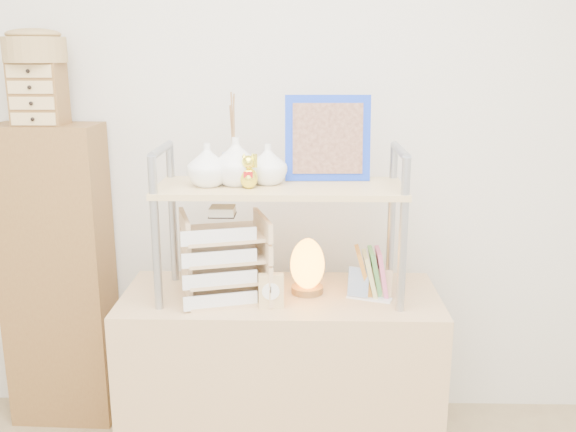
{
  "coord_description": "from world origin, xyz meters",
  "views": [
    {
      "loc": [
        0.08,
        -1.08,
        1.64
      ],
      "look_at": [
        0.03,
        1.2,
        1.06
      ],
      "focal_mm": 40.0,
      "sensor_mm": 36.0,
      "label": 1
    }
  ],
  "objects_px": {
    "salt_lamp": "(307,265)",
    "letter_tray": "(224,262)",
    "desk": "(281,383)",
    "cabinet": "(58,277)"
  },
  "relations": [
    {
      "from": "desk",
      "to": "letter_tray",
      "type": "bearing_deg",
      "value": -168.62
    },
    {
      "from": "desk",
      "to": "cabinet",
      "type": "xyz_separation_m",
      "value": [
        -1.0,
        0.37,
        0.3
      ]
    },
    {
      "from": "desk",
      "to": "letter_tray",
      "type": "height_order",
      "value": "letter_tray"
    },
    {
      "from": "cabinet",
      "to": "letter_tray",
      "type": "xyz_separation_m",
      "value": [
        0.79,
        -0.41,
        0.22
      ]
    },
    {
      "from": "cabinet",
      "to": "salt_lamp",
      "type": "relative_size",
      "value": 6.3
    },
    {
      "from": "desk",
      "to": "salt_lamp",
      "type": "bearing_deg",
      "value": 8.94
    },
    {
      "from": "salt_lamp",
      "to": "cabinet",
      "type": "bearing_deg",
      "value": 162.15
    },
    {
      "from": "salt_lamp",
      "to": "letter_tray",
      "type": "bearing_deg",
      "value": -169.41
    },
    {
      "from": "desk",
      "to": "letter_tray",
      "type": "xyz_separation_m",
      "value": [
        -0.21,
        -0.04,
        0.52
      ]
    },
    {
      "from": "salt_lamp",
      "to": "desk",
      "type": "bearing_deg",
      "value": -171.06
    }
  ]
}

